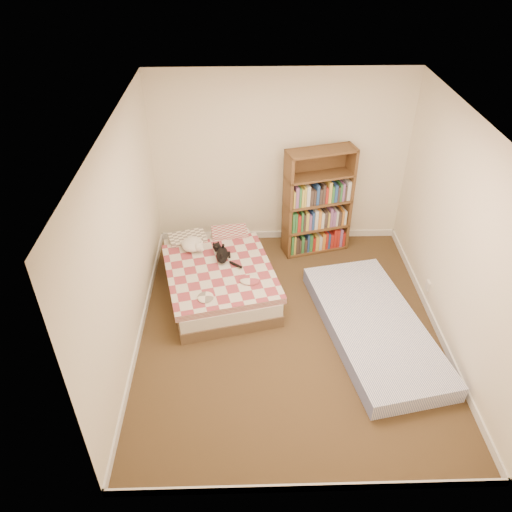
{
  "coord_description": "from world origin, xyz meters",
  "views": [
    {
      "loc": [
        -0.51,
        -4.3,
        4.16
      ],
      "look_at": [
        -0.38,
        0.3,
        0.87
      ],
      "focal_mm": 35.0,
      "sensor_mm": 36.0,
      "label": 1
    }
  ],
  "objects_px": {
    "floor_mattress": "(374,327)",
    "black_cat": "(223,254)",
    "white_dog": "(193,245)",
    "bed": "(219,275)",
    "bookshelf": "(316,214)"
  },
  "relations": [
    {
      "from": "bookshelf",
      "to": "bed",
      "type": "bearing_deg",
      "value": -160.63
    },
    {
      "from": "black_cat",
      "to": "white_dog",
      "type": "relative_size",
      "value": 1.79
    },
    {
      "from": "bed",
      "to": "black_cat",
      "type": "distance_m",
      "value": 0.29
    },
    {
      "from": "floor_mattress",
      "to": "white_dog",
      "type": "bearing_deg",
      "value": 140.28
    },
    {
      "from": "bed",
      "to": "white_dog",
      "type": "height_order",
      "value": "white_dog"
    },
    {
      "from": "floor_mattress",
      "to": "black_cat",
      "type": "xyz_separation_m",
      "value": [
        -1.78,
        1.0,
        0.38
      ]
    },
    {
      "from": "floor_mattress",
      "to": "black_cat",
      "type": "distance_m",
      "value": 2.07
    },
    {
      "from": "bookshelf",
      "to": "floor_mattress",
      "type": "distance_m",
      "value": 1.92
    },
    {
      "from": "bookshelf",
      "to": "black_cat",
      "type": "bearing_deg",
      "value": -162.94
    },
    {
      "from": "bookshelf",
      "to": "floor_mattress",
      "type": "bearing_deg",
      "value": -90.01
    },
    {
      "from": "floor_mattress",
      "to": "white_dog",
      "type": "height_order",
      "value": "white_dog"
    },
    {
      "from": "bed",
      "to": "black_cat",
      "type": "bearing_deg",
      "value": 50.41
    },
    {
      "from": "floor_mattress",
      "to": "bed",
      "type": "bearing_deg",
      "value": 143.22
    },
    {
      "from": "bed",
      "to": "black_cat",
      "type": "xyz_separation_m",
      "value": [
        0.06,
        0.11,
        0.27
      ]
    },
    {
      "from": "bed",
      "to": "bookshelf",
      "type": "relative_size",
      "value": 1.29
    }
  ]
}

